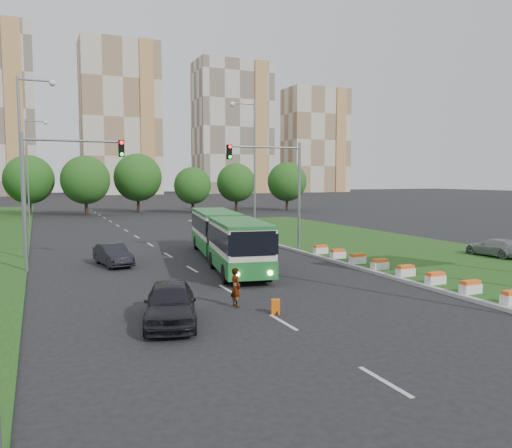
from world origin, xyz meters
name	(u,v)px	position (x,y,z in m)	size (l,w,h in m)	color
ground	(283,284)	(0.00, 0.00, 0.00)	(360.00, 360.00, 0.00)	black
grass_median	(388,248)	(13.00, 8.00, 0.07)	(14.00, 60.00, 0.15)	#1B4313
median_kerb	(308,254)	(6.05, 8.00, 0.09)	(0.30, 60.00, 0.18)	#9B9B9B
lane_markings	(145,242)	(-3.00, 20.00, 0.00)	(0.20, 100.00, 0.01)	#B0B0A9
flower_planters	(392,267)	(6.70, -0.30, 0.45)	(1.10, 15.90, 0.60)	white
traffic_mast_median	(280,179)	(4.78, 10.00, 5.35)	(5.76, 0.32, 8.00)	gray
traffic_mast_left	(54,179)	(-10.38, 9.00, 5.35)	(5.76, 0.32, 8.00)	gray
street_lamps	(174,169)	(-3.00, 10.00, 6.00)	(36.00, 60.00, 12.00)	gray
tree_line	(183,184)	(10.00, 55.00, 4.50)	(120.00, 8.00, 9.00)	#1E5115
apartment_tower_ceast	(120,119)	(15.00, 150.00, 25.00)	(25.00, 15.00, 50.00)	beige
apartment_tower_east	(232,128)	(55.00, 150.00, 23.50)	(27.00, 15.00, 47.00)	beige
midrise_east	(315,141)	(90.00, 150.00, 20.00)	(24.00, 14.00, 40.00)	beige
articulated_bus	(223,237)	(-0.43, 7.71, 1.63)	(2.53, 16.20, 2.67)	beige
car_left_near	(170,303)	(-6.92, -4.46, 0.79)	(1.86, 4.62, 1.58)	black
car_left_far	(113,255)	(-7.13, 9.21, 0.67)	(1.41, 4.05, 1.34)	black
car_median	(495,247)	(16.92, 1.68, 0.75)	(1.68, 4.14, 1.20)	gray
pedestrian	(236,287)	(-3.80, -3.16, 0.83)	(0.61, 0.40, 1.66)	gray
shopping_trolley	(275,307)	(-2.74, -4.80, 0.29)	(0.34, 0.36, 0.58)	#DB5D0B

